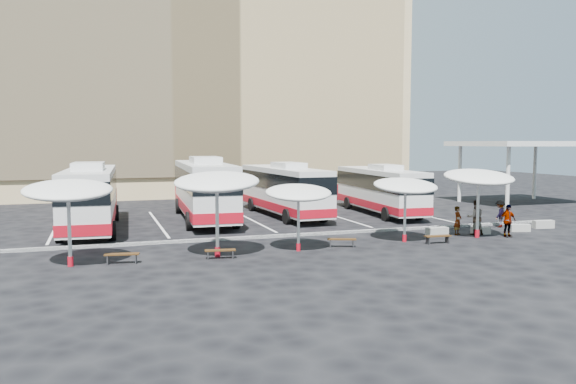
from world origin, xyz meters
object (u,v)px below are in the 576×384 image
object	(u,v)px
conc_bench_0	(437,232)
sunshade_2	(298,193)
bus_3	(379,188)
bus_1	(204,187)
bus_0	(91,195)
conc_bench_2	(520,228)
sunshade_1	(217,182)
wood_bench_0	(122,256)
bus_2	(283,188)
sunshade_0	(68,190)
conc_bench_1	(481,231)
passenger_0	(458,221)
sunshade_3	(405,186)
passenger_1	(476,218)
passenger_2	(508,221)
passenger_3	(499,214)
wood_bench_3	(438,237)
wood_bench_2	(342,241)
conc_bench_3	(543,224)
wood_bench_1	(220,252)
sunshade_4	(479,177)

from	to	relation	value
conc_bench_0	sunshade_2	bearing A→B (deg)	-169.46
bus_3	bus_1	bearing A→B (deg)	179.81
bus_0	conc_bench_2	xyz separation A→B (m)	(23.29, -8.59, -1.82)
bus_1	sunshade_1	world-z (taller)	bus_1
wood_bench_0	conc_bench_0	bearing A→B (deg)	6.38
bus_2	sunshade_0	distance (m)	18.27
conc_bench_1	conc_bench_2	size ratio (longest dim) A/B	0.97
bus_0	sunshade_2	bearing A→B (deg)	-44.33
bus_2	passenger_0	bearing A→B (deg)	-61.15
bus_3	sunshade_3	xyz separation A→B (m)	(-4.20, -10.68, 1.05)
passenger_1	passenger_2	bearing A→B (deg)	155.78
passenger_2	passenger_3	xyz separation A→B (m)	(1.97, 3.06, -0.08)
conc_bench_1	passenger_0	world-z (taller)	passenger_0
sunshade_3	conc_bench_1	xyz separation A→B (m)	(5.25, 0.76, -2.67)
sunshade_1	passenger_3	bearing A→B (deg)	10.37
wood_bench_3	bus_1	bearing A→B (deg)	127.27
passenger_3	wood_bench_2	bearing A→B (deg)	-19.20
conc_bench_0	bus_1	bearing A→B (deg)	135.90
bus_1	wood_bench_3	bearing A→B (deg)	-49.44
passenger_0	conc_bench_1	bearing A→B (deg)	-40.88
conc_bench_3	passenger_2	xyz separation A→B (m)	(-4.19, -1.89, 0.65)
conc_bench_0	passenger_2	xyz separation A→B (m)	(3.38, -1.51, 0.65)
sunshade_2	passenger_3	size ratio (longest dim) A/B	2.23
wood_bench_1	passenger_0	size ratio (longest dim) A/B	0.87
conc_bench_2	passenger_0	xyz separation A→B (m)	(-4.10, 0.16, 0.58)
bus_2	passenger_2	bearing A→B (deg)	-57.32
conc_bench_0	wood_bench_1	bearing A→B (deg)	-169.95
bus_2	passenger_1	xyz separation A→B (m)	(7.52, -11.10, -0.96)
sunshade_2	wood_bench_0	distance (m)	8.32
wood_bench_0	wood_bench_3	distance (m)	15.26
wood_bench_2	conc_bench_1	distance (m)	8.99
bus_2	passenger_3	distance (m)	14.12
passenger_2	conc_bench_0	bearing A→B (deg)	156.55
bus_0	conc_bench_2	distance (m)	24.89
bus_1	wood_bench_0	world-z (taller)	bus_1
conc_bench_0	passenger_3	bearing A→B (deg)	16.10
bus_1	wood_bench_1	size ratio (longest dim) A/B	9.66
bus_2	conc_bench_3	distance (m)	16.62
sunshade_1	conc_bench_1	distance (m)	15.50
wood_bench_2	wood_bench_1	bearing A→B (deg)	-172.36
passenger_0	bus_2	bearing A→B (deg)	91.24
bus_3	conc_bench_3	xyz separation A→B (m)	(6.00, -9.27, -1.59)
sunshade_4	passenger_1	world-z (taller)	sunshade_4
sunshade_2	conc_bench_0	world-z (taller)	sunshade_2
bus_1	wood_bench_2	distance (m)	12.91
bus_3	wood_bench_3	xyz separation A→B (m)	(-2.89, -11.68, -1.50)
wood_bench_0	conc_bench_1	size ratio (longest dim) A/B	1.38
conc_bench_3	passenger_0	size ratio (longest dim) A/B	0.79
bus_1	sunshade_2	bearing A→B (deg)	-76.10
bus_0	conc_bench_1	world-z (taller)	bus_0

